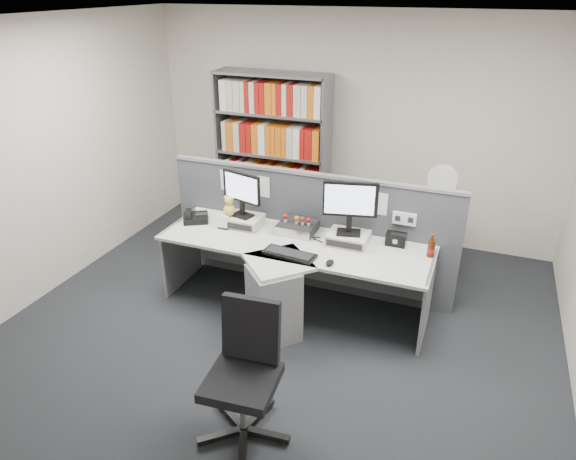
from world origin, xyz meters
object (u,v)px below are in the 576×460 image
at_px(desk, 286,277).
at_px(desk_fan, 443,184).
at_px(shelving_unit, 273,157).
at_px(desk_phone, 195,217).
at_px(mouse, 330,263).
at_px(filing_cabinet, 434,244).
at_px(monitor_right, 350,203).
at_px(office_chair, 245,369).
at_px(desk_calendar, 224,223).
at_px(monitor_left, 242,191).
at_px(keyboard, 289,254).
at_px(speaker, 396,239).
at_px(desktop_pc, 297,227).
at_px(cola_bottle, 431,248).

xyz_separation_m(desk, desk_fan, (1.20, 1.40, 0.60)).
bearing_deg(shelving_unit, desk, -64.04).
distance_m(desk, desk_phone, 1.20).
height_order(mouse, desk_fan, desk_fan).
bearing_deg(filing_cabinet, desk_fan, -90.00).
bearing_deg(desk_fan, desk_phone, -154.57).
distance_m(monitor_right, mouse, 0.60).
height_order(shelving_unit, desk_fan, shelving_unit).
bearing_deg(filing_cabinet, office_chair, -109.14).
xyz_separation_m(desk_calendar, office_chair, (1.00, -1.62, -0.24)).
xyz_separation_m(monitor_left, desk_calendar, (-0.14, -0.14, -0.32)).
xyz_separation_m(monitor_right, keyboard, (-0.43, -0.43, -0.39)).
relative_size(filing_cabinet, desk_fan, 1.24).
relative_size(monitor_right, office_chair, 0.51).
distance_m(desk, speaker, 1.09).
xyz_separation_m(desk, desktop_pc, (-0.05, 0.44, 0.31)).
xyz_separation_m(monitor_right, filing_cabinet, (0.72, 1.02, -0.77)).
bearing_deg(desk_phone, monitor_right, 3.11).
bearing_deg(office_chair, filing_cabinet, 70.86).
bearing_deg(cola_bottle, desk_phone, -177.62).
bearing_deg(desk_fan, keyboard, -128.32).
bearing_deg(desk_fan, cola_bottle, -87.68).
bearing_deg(desk_phone, cola_bottle, 2.38).
bearing_deg(monitor_left, speaker, 4.43).
distance_m(mouse, cola_bottle, 0.93).
relative_size(monitor_left, monitor_right, 0.90).
bearing_deg(keyboard, desk_calendar, 159.99).
relative_size(desktop_pc, desk_calendar, 2.72).
height_order(desktop_pc, office_chair, office_chair).
xyz_separation_m(shelving_unit, office_chair, (1.14, -3.22, -0.44)).
relative_size(keyboard, office_chair, 0.50).
relative_size(keyboard, cola_bottle, 2.26).
distance_m(monitor_right, keyboard, 0.72).
relative_size(desk, desk_calendar, 19.71).
relative_size(desk, keyboard, 5.20).
height_order(desk_phone, desk_calendar, desk_calendar).
distance_m(desk, monitor_right, 0.91).
height_order(mouse, filing_cabinet, mouse).
height_order(mouse, cola_bottle, cola_bottle).
bearing_deg(mouse, speaker, 51.24).
bearing_deg(mouse, shelving_unit, 124.88).
bearing_deg(desk_calendar, desk, -18.04).
relative_size(mouse, filing_cabinet, 0.15).
distance_m(mouse, filing_cabinet, 1.71).
distance_m(monitor_left, keyboard, 0.88).
relative_size(cola_bottle, office_chair, 0.22).
bearing_deg(desktop_pc, shelving_unit, 121.06).
height_order(desktop_pc, mouse, desktop_pc).
relative_size(monitor_left, keyboard, 0.92).
distance_m(keyboard, desk_phone, 1.22).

